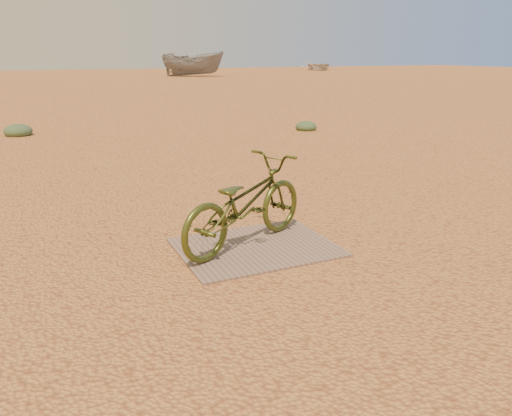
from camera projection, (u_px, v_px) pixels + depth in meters
name	position (u px, v px, depth m)	size (l,w,h in m)	color
ground	(306.00, 247.00, 5.08)	(120.00, 120.00, 0.00)	#CB8B46
plywood_board	(256.00, 247.00, 5.05)	(1.54, 1.19, 0.02)	#806657
bicycle	(245.00, 203.00, 4.95)	(0.59, 1.69, 0.89)	#3F4919
boat_mid_right	(193.00, 64.00, 41.43)	(1.96, 5.22, 2.02)	gray
boat_far_right	(318.00, 65.00, 57.00)	(3.70, 5.18, 1.07)	silver
kale_a	(19.00, 135.00, 11.95)	(0.64, 0.64, 0.35)	#4B6341
kale_b	(306.00, 130.00, 12.78)	(0.54, 0.54, 0.30)	#4B6341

